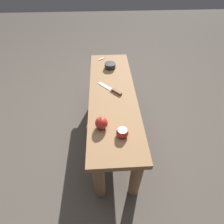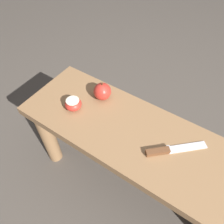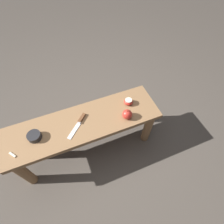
% 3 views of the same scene
% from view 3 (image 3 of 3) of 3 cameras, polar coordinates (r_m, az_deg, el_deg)
% --- Properties ---
extents(ground_plane, '(8.00, 8.00, 0.00)m').
position_cam_3_polar(ground_plane, '(1.84, -7.42, -11.17)').
color(ground_plane, '#4C443D').
extents(wooden_bench, '(1.27, 0.36, 0.48)m').
position_cam_3_polar(wooden_bench, '(1.52, -8.91, -5.40)').
color(wooden_bench, olive).
rests_on(wooden_bench, ground_plane).
extents(knife, '(0.20, 0.19, 0.02)m').
position_cam_3_polar(knife, '(1.42, -10.49, -3.17)').
color(knife, silver).
rests_on(knife, wooden_bench).
extents(apple_whole, '(0.08, 0.08, 0.09)m').
position_cam_3_polar(apple_whole, '(1.40, 4.96, -0.76)').
color(apple_whole, red).
rests_on(apple_whole, wooden_bench).
extents(apple_cut, '(0.08, 0.08, 0.05)m').
position_cam_3_polar(apple_cut, '(1.50, 5.37, 3.40)').
color(apple_cut, red).
rests_on(apple_cut, wooden_bench).
extents(apple_slice_near_knife, '(0.05, 0.06, 0.01)m').
position_cam_3_polar(apple_slice_near_knife, '(1.46, -29.75, -12.02)').
color(apple_slice_near_knife, beige).
rests_on(apple_slice_near_knife, wooden_bench).
extents(bowl, '(0.10, 0.10, 0.05)m').
position_cam_3_polar(bowl, '(1.44, -24.03, -7.24)').
color(bowl, '#232326').
rests_on(bowl, wooden_bench).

